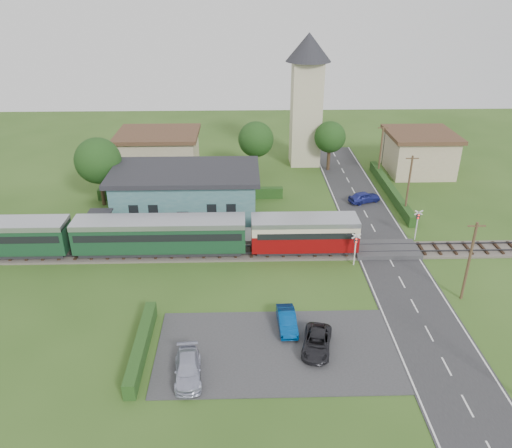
{
  "coord_description": "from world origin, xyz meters",
  "views": [
    {
      "loc": [
        -3.7,
        -39.78,
        23.79
      ],
      "look_at": [
        -2.51,
        4.0,
        2.16
      ],
      "focal_mm": 35.0,
      "sensor_mm": 36.0,
      "label": 1
    }
  ],
  "objects_px": {
    "house_east": "(419,152)",
    "car_park_dark": "(317,342)",
    "pedestrian_far": "(125,226)",
    "crossing_signal_near": "(356,244)",
    "crossing_signal_far": "(417,220)",
    "train": "(126,235)",
    "car_park_blue": "(287,321)",
    "equipment_hut": "(101,224)",
    "house_west": "(159,152)",
    "car_park_silver": "(188,369)",
    "car_on_road": "(364,197)",
    "station_building": "(186,192)",
    "pedestrian_near": "(236,229)",
    "church_tower": "(307,91)"
  },
  "relations": [
    {
      "from": "equipment_hut",
      "to": "car_on_road",
      "type": "bearing_deg",
      "value": 16.72
    },
    {
      "from": "equipment_hut",
      "to": "car_park_blue",
      "type": "bearing_deg",
      "value": -40.11
    },
    {
      "from": "equipment_hut",
      "to": "pedestrian_near",
      "type": "relative_size",
      "value": 1.6
    },
    {
      "from": "car_park_dark",
      "to": "pedestrian_far",
      "type": "distance_m",
      "value": 24.51
    },
    {
      "from": "crossing_signal_near",
      "to": "car_park_blue",
      "type": "distance_m",
      "value": 11.53
    },
    {
      "from": "car_park_blue",
      "to": "crossing_signal_far",
      "type": "bearing_deg",
      "value": 42.07
    },
    {
      "from": "pedestrian_near",
      "to": "pedestrian_far",
      "type": "distance_m",
      "value": 11.23
    },
    {
      "from": "station_building",
      "to": "crossing_signal_near",
      "type": "height_order",
      "value": "station_building"
    },
    {
      "from": "house_west",
      "to": "church_tower",
      "type": "bearing_deg",
      "value": 8.53
    },
    {
      "from": "church_tower",
      "to": "train",
      "type": "bearing_deg",
      "value": -127.24
    },
    {
      "from": "church_tower",
      "to": "pedestrian_far",
      "type": "relative_size",
      "value": 10.03
    },
    {
      "from": "car_park_dark",
      "to": "crossing_signal_far",
      "type": "bearing_deg",
      "value": 66.07
    },
    {
      "from": "equipment_hut",
      "to": "crossing_signal_far",
      "type": "bearing_deg",
      "value": -1.46
    },
    {
      "from": "church_tower",
      "to": "car_on_road",
      "type": "relative_size",
      "value": 4.62
    },
    {
      "from": "station_building",
      "to": "crossing_signal_far",
      "type": "distance_m",
      "value": 24.51
    },
    {
      "from": "crossing_signal_far",
      "to": "car_park_blue",
      "type": "bearing_deg",
      "value": -135.52
    },
    {
      "from": "house_east",
      "to": "car_park_dark",
      "type": "xyz_separation_m",
      "value": [
        -18.63,
        -36.0,
        -2.14
      ]
    },
    {
      "from": "crossing_signal_far",
      "to": "pedestrian_far",
      "type": "distance_m",
      "value": 29.37
    },
    {
      "from": "house_west",
      "to": "car_park_silver",
      "type": "height_order",
      "value": "house_west"
    },
    {
      "from": "train",
      "to": "car_park_dark",
      "type": "bearing_deg",
      "value": -40.95
    },
    {
      "from": "crossing_signal_far",
      "to": "car_on_road",
      "type": "height_order",
      "value": "crossing_signal_far"
    },
    {
      "from": "crossing_signal_near",
      "to": "pedestrian_far",
      "type": "height_order",
      "value": "crossing_signal_near"
    },
    {
      "from": "crossing_signal_near",
      "to": "car_on_road",
      "type": "bearing_deg",
      "value": 73.83
    },
    {
      "from": "car_on_road",
      "to": "car_park_blue",
      "type": "bearing_deg",
      "value": 133.67
    },
    {
      "from": "station_building",
      "to": "house_east",
      "type": "relative_size",
      "value": 1.82
    },
    {
      "from": "train",
      "to": "car_park_blue",
      "type": "height_order",
      "value": "train"
    },
    {
      "from": "house_east",
      "to": "car_on_road",
      "type": "bearing_deg",
      "value": -132.84
    },
    {
      "from": "car_park_dark",
      "to": "pedestrian_near",
      "type": "bearing_deg",
      "value": 122.1
    },
    {
      "from": "house_west",
      "to": "crossing_signal_far",
      "type": "xyz_separation_m",
      "value": [
        28.6,
        -20.61,
        -0.65
      ]
    },
    {
      "from": "train",
      "to": "house_east",
      "type": "relative_size",
      "value": 4.91
    },
    {
      "from": "house_west",
      "to": "car_on_road",
      "type": "distance_m",
      "value": 27.95
    },
    {
      "from": "station_building",
      "to": "church_tower",
      "type": "xyz_separation_m",
      "value": [
        15.0,
        17.01,
        7.53
      ]
    },
    {
      "from": "church_tower",
      "to": "crossing_signal_far",
      "type": "bearing_deg",
      "value": -69.98
    },
    {
      "from": "crossing_signal_near",
      "to": "car_park_blue",
      "type": "relative_size",
      "value": 0.88
    },
    {
      "from": "car_on_road",
      "to": "pedestrian_far",
      "type": "relative_size",
      "value": 2.17
    },
    {
      "from": "car_park_blue",
      "to": "pedestrian_near",
      "type": "height_order",
      "value": "pedestrian_near"
    },
    {
      "from": "house_east",
      "to": "crossing_signal_near",
      "type": "relative_size",
      "value": 2.69
    },
    {
      "from": "crossing_signal_near",
      "to": "pedestrian_near",
      "type": "height_order",
      "value": "crossing_signal_near"
    },
    {
      "from": "crossing_signal_far",
      "to": "car_park_silver",
      "type": "height_order",
      "value": "crossing_signal_far"
    },
    {
      "from": "church_tower",
      "to": "crossing_signal_near",
      "type": "bearing_deg",
      "value": -87.18
    },
    {
      "from": "house_west",
      "to": "car_park_dark",
      "type": "height_order",
      "value": "house_west"
    },
    {
      "from": "crossing_signal_near",
      "to": "car_park_dark",
      "type": "distance_m",
      "value": 12.72
    },
    {
      "from": "equipment_hut",
      "to": "pedestrian_far",
      "type": "distance_m",
      "value": 2.33
    },
    {
      "from": "station_building",
      "to": "train",
      "type": "relative_size",
      "value": 0.37
    },
    {
      "from": "church_tower",
      "to": "house_east",
      "type": "bearing_deg",
      "value": -14.93
    },
    {
      "from": "car_park_blue",
      "to": "car_park_silver",
      "type": "xyz_separation_m",
      "value": [
        -6.95,
        -5.0,
        -0.0
      ]
    },
    {
      "from": "car_park_silver",
      "to": "pedestrian_near",
      "type": "bearing_deg",
      "value": 75.93
    },
    {
      "from": "station_building",
      "to": "car_on_road",
      "type": "relative_size",
      "value": 4.2
    },
    {
      "from": "crossing_signal_near",
      "to": "crossing_signal_far",
      "type": "bearing_deg",
      "value": 33.69
    },
    {
      "from": "station_building",
      "to": "pedestrian_far",
      "type": "bearing_deg",
      "value": -136.47
    }
  ]
}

